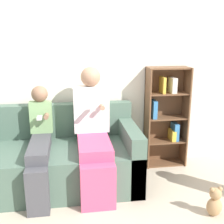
{
  "coord_description": "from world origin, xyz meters",
  "views": [
    {
      "loc": [
        0.08,
        -2.38,
        1.62
      ],
      "look_at": [
        0.53,
        0.59,
        0.8
      ],
      "focal_mm": 45.0,
      "sensor_mm": 36.0,
      "label": 1
    }
  ],
  "objects_px": {
    "teddy_bear": "(215,202)",
    "bookshelf": "(166,115)",
    "adult_seated": "(93,128)",
    "couch": "(48,161)",
    "child_seated": "(39,143)"
  },
  "relations": [
    {
      "from": "teddy_bear",
      "to": "bookshelf",
      "type": "bearing_deg",
      "value": 94.88
    },
    {
      "from": "adult_seated",
      "to": "teddy_bear",
      "type": "bearing_deg",
      "value": -34.83
    },
    {
      "from": "couch",
      "to": "child_seated",
      "type": "distance_m",
      "value": 0.3
    },
    {
      "from": "bookshelf",
      "to": "teddy_bear",
      "type": "xyz_separation_m",
      "value": [
        0.1,
        -1.15,
        -0.51
      ]
    },
    {
      "from": "child_seated",
      "to": "teddy_bear",
      "type": "xyz_separation_m",
      "value": [
        1.61,
        -0.67,
        -0.42
      ]
    },
    {
      "from": "adult_seated",
      "to": "child_seated",
      "type": "distance_m",
      "value": 0.57
    },
    {
      "from": "couch",
      "to": "teddy_bear",
      "type": "bearing_deg",
      "value": -27.35
    },
    {
      "from": "adult_seated",
      "to": "child_seated",
      "type": "height_order",
      "value": "adult_seated"
    },
    {
      "from": "child_seated",
      "to": "bookshelf",
      "type": "distance_m",
      "value": 1.59
    },
    {
      "from": "adult_seated",
      "to": "bookshelf",
      "type": "bearing_deg",
      "value": 23.99
    },
    {
      "from": "couch",
      "to": "adult_seated",
      "type": "bearing_deg",
      "value": -8.27
    },
    {
      "from": "child_seated",
      "to": "teddy_bear",
      "type": "distance_m",
      "value": 1.8
    },
    {
      "from": "teddy_bear",
      "to": "child_seated",
      "type": "bearing_deg",
      "value": 157.31
    },
    {
      "from": "child_seated",
      "to": "bookshelf",
      "type": "relative_size",
      "value": 0.87
    },
    {
      "from": "couch",
      "to": "adult_seated",
      "type": "xyz_separation_m",
      "value": [
        0.5,
        -0.07,
        0.38
      ]
    }
  ]
}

